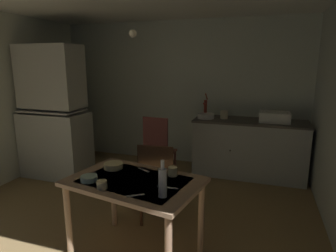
# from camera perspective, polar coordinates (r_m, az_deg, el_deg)

# --- Properties ---
(ground_plane) EXTENTS (5.31, 5.31, 0.00)m
(ground_plane) POSITION_cam_1_polar(r_m,az_deg,el_deg) (3.75, -6.36, -15.75)
(ground_plane) COLOR olive
(wall_back) EXTENTS (4.41, 0.10, 2.47)m
(wall_back) POSITION_cam_1_polar(r_m,az_deg,el_deg) (5.12, 2.28, 6.51)
(wall_back) COLOR beige
(wall_back) RESTS_ON ground
(hutch_cabinet) EXTENTS (1.01, 0.56, 2.03)m
(hutch_cabinet) POSITION_cam_1_polar(r_m,az_deg,el_deg) (4.77, -21.68, 1.69)
(hutch_cabinet) COLOR #AEB1A8
(hutch_cabinet) RESTS_ON ground
(counter_cabinet) EXTENTS (1.72, 0.64, 0.89)m
(counter_cabinet) POSITION_cam_1_polar(r_m,az_deg,el_deg) (4.72, 15.69, -4.24)
(counter_cabinet) COLOR #AEB1A8
(counter_cabinet) RESTS_ON ground
(sink_basin) EXTENTS (0.44, 0.34, 0.15)m
(sink_basin) POSITION_cam_1_polar(r_m,az_deg,el_deg) (4.60, 20.36, 1.73)
(sink_basin) COLOR white
(sink_basin) RESTS_ON counter_cabinet
(hand_pump) EXTENTS (0.05, 0.27, 0.39)m
(hand_pump) POSITION_cam_1_polar(r_m,az_deg,el_deg) (4.71, 7.43, 3.77)
(hand_pump) COLOR maroon
(hand_pump) RESTS_ON counter_cabinet
(mixing_bowl_counter) EXTENTS (0.27, 0.27, 0.08)m
(mixing_bowl_counter) POSITION_cam_1_polar(r_m,az_deg,el_deg) (4.63, 7.52, 1.98)
(mixing_bowl_counter) COLOR white
(mixing_bowl_counter) RESTS_ON counter_cabinet
(stoneware_crock) EXTENTS (0.12, 0.12, 0.13)m
(stoneware_crock) POSITION_cam_1_polar(r_m,az_deg,el_deg) (4.65, 11.06, 2.20)
(stoneware_crock) COLOR beige
(stoneware_crock) RESTS_ON counter_cabinet
(dining_table) EXTENTS (1.26, 0.94, 0.76)m
(dining_table) POSITION_cam_1_polar(r_m,az_deg,el_deg) (2.63, -6.62, -12.57)
(dining_table) COLOR #A38063
(dining_table) RESTS_ON ground
(chair_far_side) EXTENTS (0.44, 0.44, 0.93)m
(chair_far_side) POSITION_cam_1_polar(r_m,az_deg,el_deg) (3.21, -1.97, -10.86)
(chair_far_side) COLOR #4F301B
(chair_far_side) RESTS_ON ground
(chair_by_counter) EXTENTS (0.42, 0.42, 1.01)m
(chair_by_counter) POSITION_cam_1_polar(r_m,az_deg,el_deg) (4.25, -1.91, -4.49)
(chair_by_counter) COLOR #562B21
(chair_by_counter) RESTS_ON ground
(serving_bowl_wide) EXTENTS (0.18, 0.18, 0.05)m
(serving_bowl_wide) POSITION_cam_1_polar(r_m,az_deg,el_deg) (2.88, -10.78, -7.72)
(serving_bowl_wide) COLOR beige
(serving_bowl_wide) RESTS_ON dining_table
(soup_bowl_small) EXTENTS (0.15, 0.15, 0.05)m
(soup_bowl_small) POSITION_cam_1_polar(r_m,az_deg,el_deg) (2.64, -15.38, -9.98)
(soup_bowl_small) COLOR #ADD1C1
(soup_bowl_small) RESTS_ON dining_table
(mug_tall) EXTENTS (0.09, 0.09, 0.07)m
(mug_tall) POSITION_cam_1_polar(r_m,az_deg,el_deg) (2.46, -12.98, -11.27)
(mug_tall) COLOR beige
(mug_tall) RESTS_ON dining_table
(teacup_cream) EXTENTS (0.08, 0.08, 0.08)m
(teacup_cream) POSITION_cam_1_polar(r_m,az_deg,el_deg) (2.65, 0.92, -8.98)
(teacup_cream) COLOR beige
(teacup_cream) RESTS_ON dining_table
(glass_bottle) EXTENTS (0.06, 0.06, 0.29)m
(glass_bottle) POSITION_cam_1_polar(r_m,az_deg,el_deg) (2.23, -1.08, -11.02)
(glass_bottle) COLOR #B7BCC1
(glass_bottle) RESTS_ON dining_table
(table_knife) EXTENTS (0.19, 0.02, 0.00)m
(table_knife) POSITION_cam_1_polar(r_m,az_deg,el_deg) (2.43, -0.14, -12.07)
(table_knife) COLOR silver
(table_knife) RESTS_ON dining_table
(teaspoon_near_bowl) EXTENTS (0.13, 0.10, 0.00)m
(teaspoon_near_bowl) POSITION_cam_1_polar(r_m,az_deg,el_deg) (2.31, -6.52, -13.51)
(teaspoon_near_bowl) COLOR beige
(teaspoon_near_bowl) RESTS_ON dining_table
(teaspoon_by_cup) EXTENTS (0.14, 0.09, 0.00)m
(teaspoon_by_cup) POSITION_cam_1_polar(r_m,az_deg,el_deg) (2.80, -4.85, -8.66)
(teaspoon_by_cup) COLOR beige
(teaspoon_by_cup) RESTS_ON dining_table
(pendant_bulb) EXTENTS (0.08, 0.08, 0.08)m
(pendant_bulb) POSITION_cam_1_polar(r_m,az_deg,el_deg) (3.18, -6.96, 17.73)
(pendant_bulb) COLOR #F9EFCC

